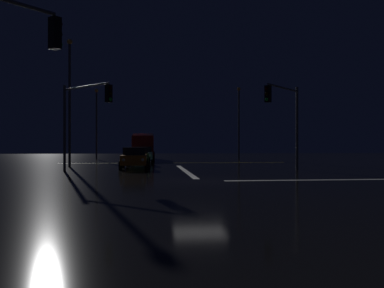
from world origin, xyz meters
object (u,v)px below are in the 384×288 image
box_truck (143,145)px  sedan_silver (144,154)px  streetlamp_left_far (97,118)px  streetlamp_right_far (239,118)px  traffic_signal_nw (83,110)px  streetlamp_left_near (70,94)px  sedan_orange (134,158)px  traffic_signal_ne (285,110)px  sedan_green (139,156)px

box_truck → sedan_silver: bearing=-88.9°
streetlamp_left_far → streetlamp_right_far: bearing=0.0°
traffic_signal_nw → streetlamp_left_near: bearing=107.9°
streetlamp_right_far → box_truck: bearing=-178.5°
sedan_silver → streetlamp_right_far: (11.74, 7.63, 4.37)m
traffic_signal_nw → streetlamp_left_far: size_ratio=0.67×
sedan_silver → streetlamp_left_near: streetlamp_left_near is taller
sedan_orange → traffic_signal_ne: 11.37m
sedan_green → sedan_silver: bearing=86.5°
streetlamp_right_far → streetlamp_left_far: bearing=180.0°
streetlamp_left_far → streetlamp_left_near: (0.00, -16.00, 0.87)m
sedan_green → streetlamp_left_far: streetlamp_left_far is taller
sedan_green → streetlamp_left_far: 15.03m
sedan_green → streetlamp_right_far: (12.09, 13.41, 4.37)m
streetlamp_left_near → sedan_silver: bearing=55.6°
streetlamp_left_far → streetlamp_left_near: streetlamp_left_near is taller
box_truck → streetlamp_left_near: bearing=-109.6°
sedan_green → streetlamp_right_far: size_ratio=0.48×
traffic_signal_ne → box_truck: bearing=113.8°
sedan_orange → traffic_signal_nw: 5.92m
box_truck → streetlamp_right_far: (11.88, 0.31, 3.46)m
box_truck → streetlamp_left_far: 6.46m
sedan_orange → traffic_signal_nw: bearing=-128.1°
sedan_orange → traffic_signal_ne: size_ratio=0.74×
sedan_green → streetlamp_right_far: 18.57m
box_truck → traffic_signal_nw: (-3.45, -22.33, 2.29)m
traffic_signal_nw → streetlamp_left_far: 22.76m
sedan_green → box_truck: 13.14m
box_truck → streetlamp_left_far: bearing=176.9°
traffic_signal_nw → sedan_orange: bearing=51.9°
streetlamp_left_far → sedan_orange: bearing=-74.4°
sedan_green → sedan_silver: 5.79m
box_truck → sedan_orange: bearing=-91.2°
sedan_green → streetlamp_right_far: streetlamp_right_far is taller
sedan_silver → streetlamp_left_far: size_ratio=0.51×
sedan_orange → traffic_signal_nw: (-3.07, -3.92, 3.20)m
traffic_signal_ne → streetlamp_left_near: 16.83m
box_truck → traffic_signal_nw: size_ratio=1.44×
sedan_green → streetlamp_left_near: streetlamp_left_near is taller
sedan_orange → streetlamp_left_far: bearing=105.6°
traffic_signal_ne → streetlamp_right_far: (2.07, 22.57, 1.10)m
sedan_green → traffic_signal_nw: bearing=-109.3°
sedan_silver → traffic_signal_ne: traffic_signal_ne is taller
traffic_signal_nw → streetlamp_left_far: streetlamp_left_far is taller
sedan_silver → traffic_signal_ne: size_ratio=0.74×
sedan_orange → sedan_silver: same height
sedan_orange → box_truck: bearing=88.8°
sedan_green → traffic_signal_ne: bearing=-42.4°
sedan_green → box_truck: size_ratio=0.52×
sedan_orange → streetlamp_left_near: bearing=152.5°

